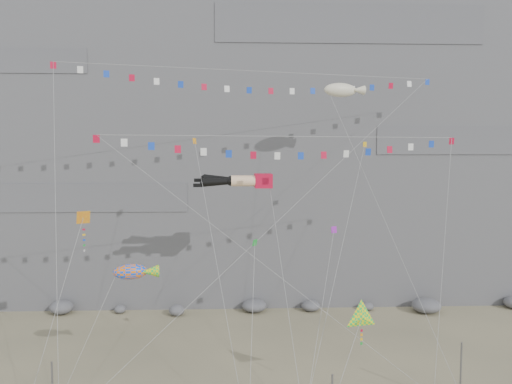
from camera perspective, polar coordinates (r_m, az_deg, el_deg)
cliff at (r=66.85m, az=-0.68°, el=11.65°), size 80.00×28.00×50.00m
talus_boulders at (r=53.78m, az=-0.20°, el=-12.89°), size 60.00×3.00×1.20m
anchor_pole_right at (r=37.31m, az=22.35°, el=-18.72°), size 0.12×0.12×4.32m
legs_kite at (r=42.01m, az=-1.65°, el=1.27°), size 7.72×15.72×20.51m
flag_banner_upper at (r=44.81m, az=0.45°, el=13.60°), size 32.84×19.02×30.83m
flag_banner_lower at (r=38.07m, az=3.84°, el=6.32°), size 27.46×8.29×20.92m
harlequin_kite at (r=38.05m, az=-19.14°, el=-2.81°), size 3.49×6.14×13.32m
fish_windsock at (r=35.32m, az=-14.17°, el=-8.84°), size 6.40×3.38×9.94m
delta_kite at (r=33.45m, az=11.99°, el=-13.89°), size 4.83×5.13×8.47m
blimp_windsock at (r=46.86m, az=9.63°, el=11.36°), size 8.27×13.69×26.30m
small_kite_a at (r=41.79m, az=-6.93°, el=5.20°), size 4.63×13.47×22.17m
small_kite_b at (r=39.67m, az=8.86°, el=-4.56°), size 4.46×11.07×15.33m
small_kite_c at (r=35.23m, az=-0.14°, el=-6.15°), size 1.30×8.46×12.95m
small_kite_d at (r=44.73m, az=12.18°, el=4.66°), size 8.02×15.44×24.01m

